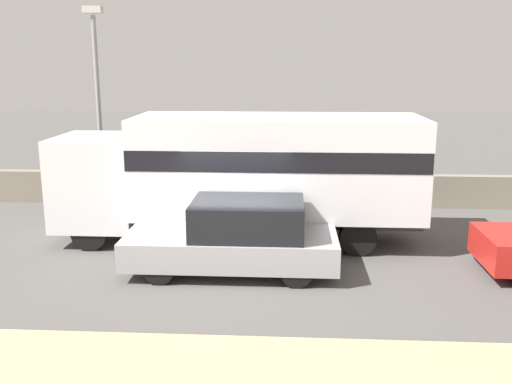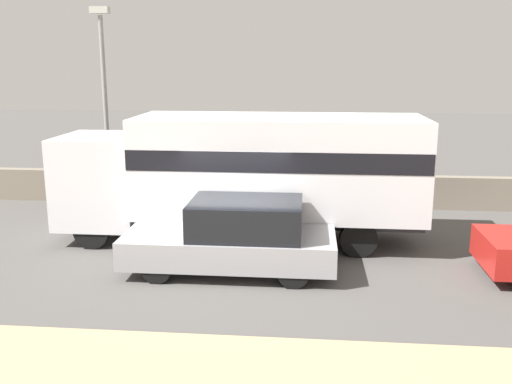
% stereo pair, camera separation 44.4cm
% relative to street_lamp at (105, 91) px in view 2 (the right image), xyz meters
% --- Properties ---
extents(ground_plane, '(80.00, 80.00, 0.00)m').
position_rel_street_lamp_xyz_m(ground_plane, '(4.64, -5.78, -3.57)').
color(ground_plane, '#514F4C').
extents(stone_wall_backdrop, '(60.00, 0.35, 1.02)m').
position_rel_street_lamp_xyz_m(stone_wall_backdrop, '(4.64, 0.36, -3.06)').
color(stone_wall_backdrop, gray).
rests_on(stone_wall_backdrop, ground_plane).
extents(street_lamp, '(0.56, 0.28, 6.06)m').
position_rel_street_lamp_xyz_m(street_lamp, '(0.00, 0.00, 0.00)').
color(street_lamp, gray).
rests_on(street_lamp, ground_plane).
extents(box_truck, '(9.04, 2.55, 3.17)m').
position_rel_street_lamp_xyz_m(box_truck, '(4.84, -3.37, -1.71)').
color(box_truck, silver).
rests_on(box_truck, ground_plane).
extents(car_hatchback, '(4.55, 1.85, 1.59)m').
position_rel_street_lamp_xyz_m(car_hatchback, '(4.76, -5.59, -2.79)').
color(car_hatchback, '#9E9EA3').
rests_on(car_hatchback, ground_plane).
extents(pedestrian, '(0.35, 0.35, 1.59)m').
position_rel_street_lamp_xyz_m(pedestrian, '(-1.19, -1.28, -2.74)').
color(pedestrian, '#473828').
rests_on(pedestrian, ground_plane).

